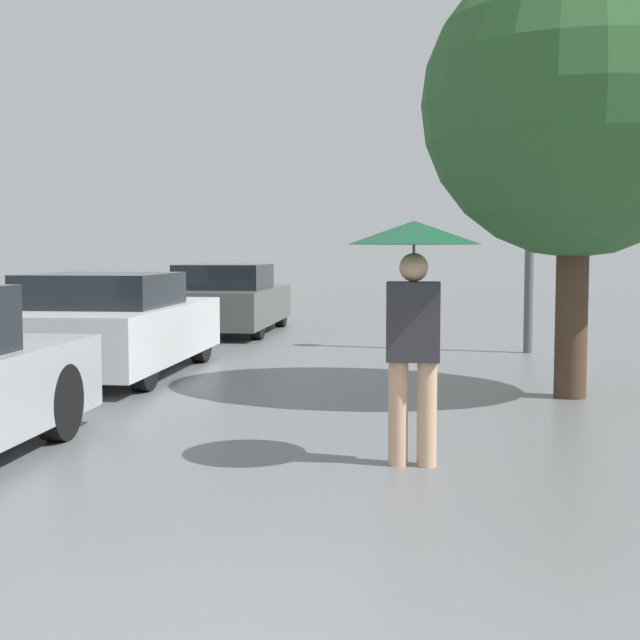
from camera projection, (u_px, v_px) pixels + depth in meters
pedestrian at (414, 275)px, 6.31m from camera, size 0.95×0.95×1.76m
parked_car_middle at (108, 326)px, 11.08m from camera, size 1.88×4.10×1.26m
parked_car_farthest at (227, 300)px, 16.73m from camera, size 1.82×4.16×1.28m
tree at (576, 105)px, 9.14m from camera, size 3.17×3.17×4.64m
street_lamp at (531, 153)px, 13.20m from camera, size 0.38×0.38×4.46m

